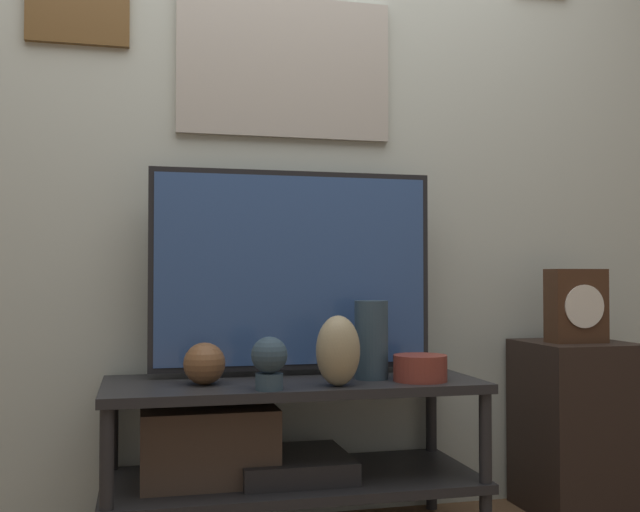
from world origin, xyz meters
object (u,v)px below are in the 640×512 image
at_px(vase_round_glass, 204,364).
at_px(decorative_bust, 269,360).
at_px(vase_urn_stoneware, 338,351).
at_px(mantel_clock, 576,306).
at_px(vase_wide_bowl, 420,368).
at_px(vase_tall_ceramic, 371,340).
at_px(television, 293,270).

relative_size(vase_round_glass, decorative_bust, 0.83).
height_order(vase_urn_stoneware, mantel_clock, mantel_clock).
relative_size(vase_urn_stoneware, mantel_clock, 0.81).
bearing_deg(vase_wide_bowl, vase_tall_ceramic, 148.74).
distance_m(vase_urn_stoneware, vase_round_glass, 0.42).
relative_size(decorative_bust, mantel_clock, 0.59).
height_order(television, decorative_bust, television).
bearing_deg(vase_tall_ceramic, television, 146.39).
relative_size(vase_wide_bowl, mantel_clock, 0.65).
bearing_deg(television, vase_wide_bowl, -32.74).
height_order(vase_round_glass, mantel_clock, mantel_clock).
xyz_separation_m(television, vase_wide_bowl, (0.37, -0.24, -0.31)).
xyz_separation_m(television, vase_tall_ceramic, (0.23, -0.15, -0.23)).
height_order(vase_tall_ceramic, decorative_bust, vase_tall_ceramic).
bearing_deg(vase_tall_ceramic, vase_wide_bowl, -31.26).
relative_size(vase_round_glass, mantel_clock, 0.49).
height_order(vase_wide_bowl, mantel_clock, mantel_clock).
bearing_deg(vase_urn_stoneware, television, 106.50).
distance_m(decorative_bust, mantel_clock, 1.20).
bearing_deg(vase_urn_stoneware, vase_tall_ceramic, 40.97).
bearing_deg(vase_wide_bowl, television, 147.26).
height_order(vase_urn_stoneware, decorative_bust, vase_urn_stoneware).
distance_m(television, mantel_clock, 1.04).
height_order(television, vase_urn_stoneware, television).
bearing_deg(mantel_clock, vase_round_glass, -176.77).
height_order(vase_round_glass, vase_tall_ceramic, vase_tall_ceramic).
bearing_deg(vase_wide_bowl, vase_round_glass, 173.19).
bearing_deg(decorative_bust, vase_tall_ceramic, 23.05).
bearing_deg(mantel_clock, decorative_bust, -168.91).
xyz_separation_m(vase_tall_ceramic, decorative_bust, (-0.37, -0.16, -0.04)).
xyz_separation_m(television, vase_round_glass, (-0.31, -0.16, -0.29)).
bearing_deg(decorative_bust, vase_round_glass, 139.25).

